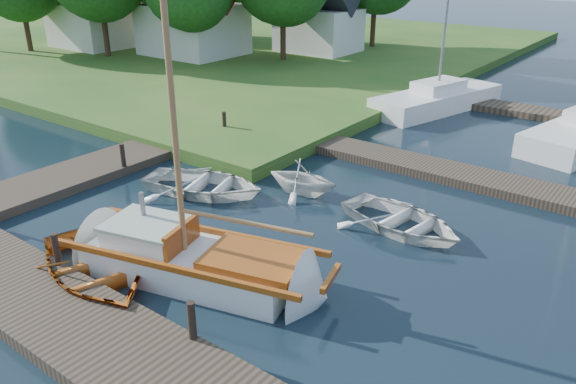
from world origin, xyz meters
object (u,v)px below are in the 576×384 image
Objects in this scene: dinghy at (92,264)px; house_c at (319,20)px; tender_b at (302,175)px; tender_c at (401,217)px; mooring_post_5 at (224,122)px; marina_boat_0 at (437,98)px; mooring_post_2 at (192,320)px; house_b at (93,14)px; tender_a at (203,181)px; sailboat at (199,264)px; mooring_post_4 at (123,155)px; mooring_post_1 at (56,249)px; house_a at (192,16)px.

house_c reaches higher than dinghy.
tender_c is (3.62, -0.38, -0.23)m from tender_b.
mooring_post_5 is at bearing 57.88° from tender_b.
mooring_post_5 is at bearing 166.15° from marina_boat_0.
house_b is (-29.50, 19.00, 2.07)m from mooring_post_2.
tender_b is (2.50, 1.88, 0.20)m from tender_a.
house_b is at bearing 133.62° from sailboat.
sailboat reaches higher than mooring_post_4.
sailboat is 2.45m from dinghy.
mooring_post_1 is at bearing 152.56° from tender_c.
sailboat is 1.56× the size of house_a.
mooring_post_2 reaches higher than tender_a.
mooring_post_4 is 6.70m from dinghy.
mooring_post_1 is 5.58m from tender_a.
house_a is 1.19× the size of house_c.
tender_a is at bearing -43.62° from house_a.
tender_b is 0.40× the size of house_b.
tender_a is at bearing -29.07° from house_b.
mooring_post_2 is at bearing 0.00° from mooring_post_1.
house_b is at bearing 156.80° from mooring_post_5.
tender_a is (-3.45, 3.58, 0.06)m from sailboat.
sailboat is at bearing -50.28° from mooring_post_5.
house_a reaches higher than tender_a.
house_b reaches higher than mooring_post_1.
tender_b is at bearing 85.10° from sailboat.
tender_b is (0.93, 7.04, 0.18)m from dinghy.
dinghy reaches higher than tender_a.
sailboat is at bearing -153.92° from tender_a.
sailboat is (-1.80, 1.94, -0.36)m from mooring_post_2.
house_a is at bearing 57.40° from dinghy.
tender_c is at bearing 82.93° from mooring_post_2.
sailboat is 5.55m from tender_b.
sailboat reaches higher than tender_a.
mooring_post_2 is 30.14m from house_a.
house_c is at bearing 112.17° from mooring_post_1.
sailboat is 27.54m from house_a.
house_b reaches higher than dinghy.
house_a reaches higher than mooring_post_1.
tender_a is at bearing 133.58° from mooring_post_2.
mooring_post_1 is 1.00× the size of mooring_post_5.
house_c is (-11.83, 26.64, 2.16)m from dinghy.
mooring_post_1 is 0.14× the size of house_b.
mooring_post_1 reaches higher than dinghy.
tender_c is (0.87, 7.02, -0.32)m from mooring_post_2.
house_c is (-13.70, 25.06, 2.24)m from sailboat.
mooring_post_1 is at bearing -51.34° from mooring_post_4.
mooring_post_5 is at bearing 18.08° from tender_a.
mooring_post_2 is at bearing -61.82° from sailboat.
mooring_post_2 is 0.35× the size of tender_b.
tender_c is at bearing 52.58° from mooring_post_1.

